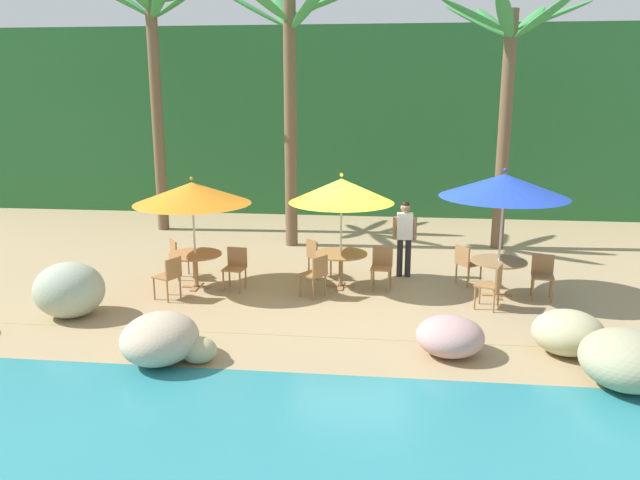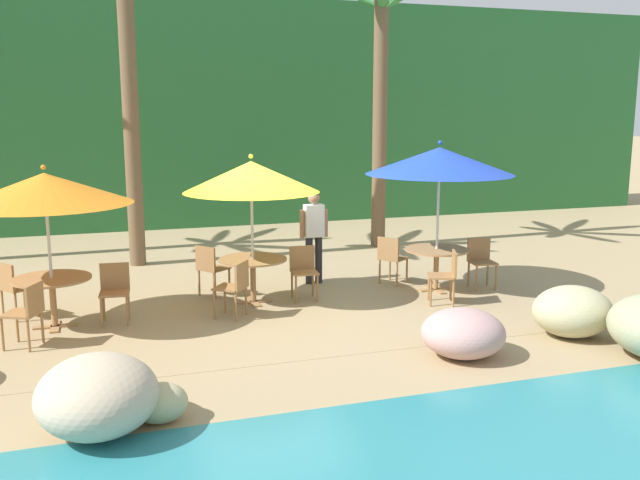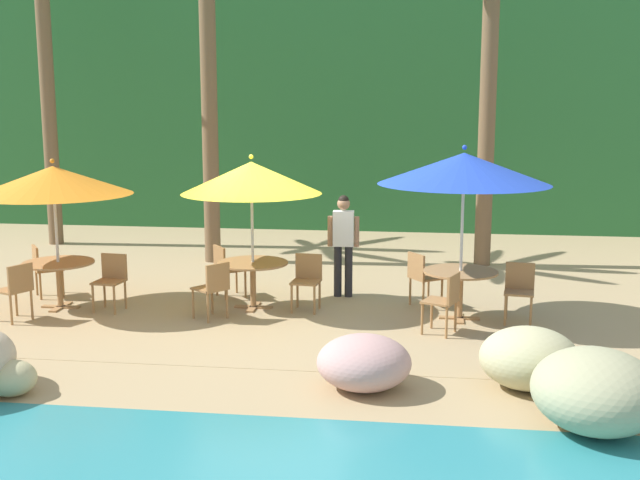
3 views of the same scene
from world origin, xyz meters
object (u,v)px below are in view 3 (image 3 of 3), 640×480
Objects in this scene: chair_yellow_left at (213,286)px; chair_blue_left at (446,299)px; chair_blue_seaward at (519,288)px; waiter_in_white at (343,238)px; umbrella_orange at (53,180)px; umbrella_yellow at (251,178)px; dining_table_orange at (59,270)px; chair_orange_inland at (43,267)px; chair_yellow_inland at (226,267)px; dining_table_blue at (460,279)px; chair_orange_left at (16,288)px; palm_tree_third at (489,41)px; palm_tree_nearest at (44,26)px; chair_orange_seaward at (111,278)px; dining_table_yellow at (253,270)px; chair_yellow_seaward at (307,278)px; umbrella_blue at (464,169)px; chair_blue_inland at (422,275)px; palm_tree_second at (209,37)px.

chair_yellow_left is 1.00× the size of chair_blue_left.
chair_blue_seaward is 0.51× the size of waiter_in_white.
umbrella_yellow is (3.01, 0.39, 0.04)m from umbrella_orange.
chair_orange_inland is at bearing 132.81° from dining_table_orange.
dining_table_blue is (3.78, -0.83, 0.10)m from chair_yellow_inland.
palm_tree_third is (7.07, 5.05, 3.81)m from chair_orange_left.
palm_tree_nearest reaches higher than chair_orange_left.
dining_table_blue is at bearing -12.45° from chair_yellow_inland.
dining_table_orange is 1.26× the size of chair_orange_seaward.
umbrella_orange is 2.75× the size of chair_yellow_left.
chair_orange_inland reaches higher than dining_table_orange.
umbrella_yellow is (3.01, 0.39, 1.44)m from dining_table_orange.
chair_yellow_left and chair_blue_seaward have the same top height.
chair_blue_left is at bearing -99.72° from palm_tree_third.
dining_table_orange is 3.04m from dining_table_yellow.
chair_yellow_seaward is 1.13m from waiter_in_white.
dining_table_orange is 1.26× the size of chair_yellow_seaward.
umbrella_yellow is at bearing 176.08° from umbrella_blue.
chair_yellow_inland is (1.56, 1.00, 0.00)m from chair_orange_seaward.
dining_table_yellow is 1.26× the size of chair_yellow_seaward.
umbrella_blue is 1.52× the size of waiter_in_white.
chair_orange_seaward is at bearing -159.53° from waiter_in_white.
umbrella_yellow is at bearing 176.50° from chair_blue_seaward.
chair_blue_seaward is at bearing -25.10° from chair_blue_inland.
dining_table_orange is 0.86m from chair_orange_inland.
chair_orange_left is 6.36m from palm_tree_second.
chair_blue_seaward is at bearing -28.26° from palm_tree_nearest.
chair_orange_seaward is 8.24m from palm_tree_third.
umbrella_orange is 2.75× the size of chair_orange_left.
chair_orange_inland is at bearing 176.16° from umbrella_yellow.
waiter_in_white is at bearing 129.68° from chair_blue_left.
chair_yellow_inland is 0.79× the size of dining_table_blue.
chair_yellow_left is 0.34× the size of umbrella_blue.
chair_orange_inland is at bearing 176.34° from chair_blue_seaward.
palm_tree_nearest is at bearing 151.74° from chair_blue_seaward.
chair_orange_seaward is at bearing -178.25° from umbrella_blue.
umbrella_yellow is 2.19× the size of dining_table_yellow.
chair_orange_seaward reaches higher than dining_table_orange.
dining_table_orange is 1.00× the size of dining_table_yellow.
dining_table_orange is 1.00× the size of dining_table_blue.
palm_tree_nearest reaches higher than umbrella_orange.
palm_tree_third reaches higher than umbrella_orange.
palm_tree_second is at bearing 146.21° from chair_blue_seaward.
palm_tree_third is at bearing 45.51° from dining_table_yellow.
dining_table_orange is at bearing -171.85° from chair_blue_inland.
chair_orange_seaward is 1.85m from chair_yellow_inland.
dining_table_blue is at bearing -5.63° from chair_yellow_seaward.
chair_yellow_seaward is (0.85, 0.01, -1.54)m from umbrella_yellow.
chair_yellow_left is 1.00× the size of chair_blue_seaward.
umbrella_blue is (6.20, 0.17, 0.24)m from umbrella_orange.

